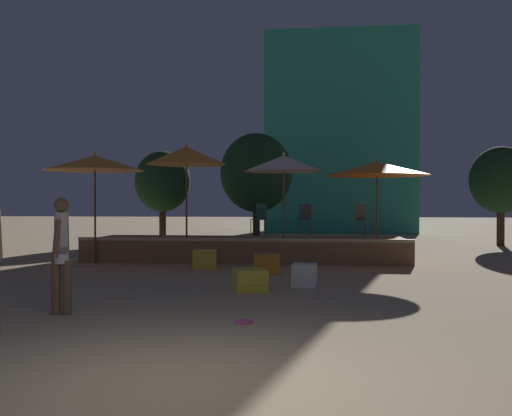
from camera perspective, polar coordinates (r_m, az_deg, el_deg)
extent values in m
plane|color=tan|center=(5.19, -7.72, -17.35)|extent=(120.00, 120.00, 0.00)
cube|color=olive|center=(16.13, -0.86, -4.10)|extent=(8.81, 2.64, 0.59)
cube|color=#CCB793|center=(14.84, -1.46, -3.20)|extent=(8.81, 0.12, 0.08)
cylinder|color=brown|center=(15.22, -6.96, -0.58)|extent=(0.05, 0.05, 2.61)
cone|color=orange|center=(15.27, -6.97, 5.24)|extent=(2.12, 2.12, 0.49)
sphere|color=orange|center=(15.29, -6.97, 6.30)|extent=(0.08, 0.08, 0.08)
cylinder|color=brown|center=(14.85, 12.00, -1.23)|extent=(0.05, 0.05, 2.29)
cone|color=orange|center=(14.87, 12.01, 3.86)|extent=(2.70, 2.70, 0.35)
sphere|color=orange|center=(14.88, 12.01, 4.70)|extent=(0.08, 0.08, 0.08)
cylinder|color=brown|center=(14.76, 2.78, -1.00)|extent=(0.05, 0.05, 2.41)
cone|color=beige|center=(14.79, 2.78, 4.47)|extent=(2.08, 2.08, 0.41)
sphere|color=beige|center=(14.81, 2.78, 5.42)|extent=(0.08, 0.08, 0.08)
cylinder|color=brown|center=(15.72, -15.79, -0.84)|extent=(0.05, 0.05, 2.45)
cone|color=orange|center=(15.75, -15.80, 4.35)|extent=(2.63, 2.63, 0.40)
sphere|color=orange|center=(15.77, -15.80, 5.22)|extent=(0.08, 0.08, 0.08)
cube|color=yellow|center=(10.37, -0.62, -7.22)|extent=(0.71, 0.71, 0.39)
cube|color=orange|center=(12.75, 1.05, -5.65)|extent=(0.62, 0.62, 0.45)
cube|color=yellow|center=(13.88, -5.12, -5.13)|extent=(0.63, 0.63, 0.46)
cube|color=white|center=(10.94, 4.88, -6.71)|extent=(0.49, 0.49, 0.43)
cylinder|color=brown|center=(8.69, -19.36, -7.51)|extent=(0.13, 0.13, 0.77)
cylinder|color=brown|center=(8.62, -18.38, -7.57)|extent=(0.13, 0.13, 0.77)
cylinder|color=white|center=(8.60, -18.88, -4.48)|extent=(0.20, 0.20, 0.24)
cylinder|color=beige|center=(8.58, -18.89, -2.39)|extent=(0.20, 0.20, 0.59)
cylinder|color=brown|center=(8.44, -19.34, -2.92)|extent=(0.08, 0.18, 0.53)
cylinder|color=brown|center=(8.73, -18.45, -2.80)|extent=(0.08, 0.10, 0.53)
sphere|color=brown|center=(8.57, -18.89, 0.28)|extent=(0.21, 0.21, 0.21)
cylinder|color=#47474C|center=(16.12, 4.18, -1.96)|extent=(0.02, 0.02, 0.45)
cylinder|color=#47474C|center=(16.05, 5.22, -1.97)|extent=(0.02, 0.02, 0.45)
cylinder|color=#47474C|center=(16.42, 4.43, -1.92)|extent=(0.02, 0.02, 0.45)
cylinder|color=#47474C|center=(16.35, 5.46, -1.93)|extent=(0.02, 0.02, 0.45)
cylinder|color=#47474C|center=(16.23, 4.82, -1.15)|extent=(0.40, 0.40, 0.02)
cube|color=#47474C|center=(16.39, 4.96, -0.35)|extent=(0.36, 0.10, 0.45)
cylinder|color=#47474C|center=(15.93, 10.79, -2.00)|extent=(0.02, 0.02, 0.45)
cylinder|color=#47474C|center=(16.13, 11.58, -1.97)|extent=(0.02, 0.02, 0.45)
cylinder|color=#47474C|center=(16.15, 10.08, -1.96)|extent=(0.02, 0.02, 0.45)
cylinder|color=#47474C|center=(16.35, 10.87, -1.93)|extent=(0.02, 0.02, 0.45)
cylinder|color=#47474C|center=(16.13, 10.83, -1.17)|extent=(0.40, 0.40, 0.02)
cube|color=#47474C|center=(16.25, 10.44, -0.36)|extent=(0.31, 0.24, 0.45)
cylinder|color=#1E4C47|center=(16.18, -0.52, -1.95)|extent=(0.02, 0.02, 0.45)
cylinder|color=#1E4C47|center=(16.01, 0.35, -1.98)|extent=(0.02, 0.02, 0.45)
cylinder|color=#1E4C47|center=(16.43, 0.08, -1.91)|extent=(0.02, 0.02, 0.45)
cylinder|color=#1E4C47|center=(16.26, 0.95, -1.94)|extent=(0.02, 0.02, 0.45)
cylinder|color=#1E4C47|center=(16.21, 0.21, -1.15)|extent=(0.40, 0.40, 0.02)
cube|color=#1E4C47|center=(16.35, 0.55, -0.35)|extent=(0.33, 0.20, 0.45)
cylinder|color=#E54C99|center=(7.69, -1.22, -11.29)|extent=(0.25, 0.25, 0.03)
cylinder|color=#3D2B1C|center=(23.61, 0.02, -1.53)|extent=(0.28, 0.28, 1.51)
ellipsoid|color=#19381E|center=(23.63, 0.02, 3.55)|extent=(2.97, 2.97, 3.27)
cylinder|color=#3D2B1C|center=(23.64, -9.32, -1.60)|extent=(0.28, 0.28, 1.46)
ellipsoid|color=#19381E|center=(23.64, -9.32, 2.64)|extent=(2.26, 2.26, 2.49)
cylinder|color=#3D2B1C|center=(23.05, 23.26, -1.70)|extent=(0.28, 0.28, 1.44)
ellipsoid|color=#19381E|center=(23.05, 23.28, 2.61)|extent=(2.25, 2.25, 2.48)
cube|color=teal|center=(31.73, 8.32, 7.23)|extent=(7.90, 3.97, 10.63)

